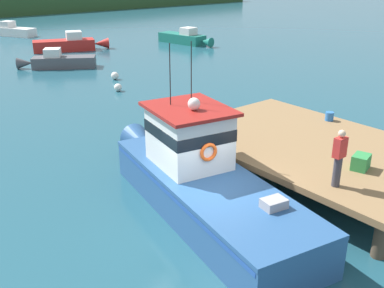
{
  "coord_description": "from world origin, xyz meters",
  "views": [
    {
      "loc": [
        -7.47,
        -8.53,
        6.86
      ],
      "look_at": [
        1.2,
        2.08,
        1.4
      ],
      "focal_mm": 42.3,
      "sensor_mm": 36.0,
      "label": 1
    }
  ],
  "objects_px": {
    "crate_single_by_cleat": "(361,162)",
    "moored_boat_far_right": "(185,38)",
    "main_fishing_boat": "(199,177)",
    "moored_boat_far_left": "(11,31)",
    "moored_boat_near_channel": "(59,61)",
    "mooring_buoy_inshore": "(118,87)",
    "deckhand_by_the_boat": "(339,157)",
    "mooring_buoy_spare_mooring": "(115,76)",
    "moored_boat_off_the_point": "(69,44)",
    "bait_bucket": "(329,116)"
  },
  "relations": [
    {
      "from": "crate_single_by_cleat",
      "to": "moored_boat_far_right",
      "type": "bearing_deg",
      "value": 61.29
    },
    {
      "from": "main_fishing_boat",
      "to": "moored_boat_far_left",
      "type": "bearing_deg",
      "value": 78.68
    },
    {
      "from": "moored_boat_far_right",
      "to": "moored_boat_far_left",
      "type": "xyz_separation_m",
      "value": [
        -10.71,
        15.28,
        -0.02
      ]
    },
    {
      "from": "moored_boat_near_channel",
      "to": "mooring_buoy_inshore",
      "type": "height_order",
      "value": "moored_boat_near_channel"
    },
    {
      "from": "deckhand_by_the_boat",
      "to": "moored_boat_far_right",
      "type": "height_order",
      "value": "deckhand_by_the_boat"
    },
    {
      "from": "deckhand_by_the_boat",
      "to": "moored_boat_near_channel",
      "type": "distance_m",
      "value": 24.81
    },
    {
      "from": "main_fishing_boat",
      "to": "moored_boat_near_channel",
      "type": "bearing_deg",
      "value": 76.67
    },
    {
      "from": "deckhand_by_the_boat",
      "to": "mooring_buoy_spare_mooring",
      "type": "height_order",
      "value": "deckhand_by_the_boat"
    },
    {
      "from": "moored_boat_far_left",
      "to": "mooring_buoy_inshore",
      "type": "relative_size",
      "value": 12.59
    },
    {
      "from": "moored_boat_off_the_point",
      "to": "crate_single_by_cleat",
      "type": "bearing_deg",
      "value": -99.19
    },
    {
      "from": "mooring_buoy_inshore",
      "to": "moored_boat_far_left",
      "type": "bearing_deg",
      "value": 83.82
    },
    {
      "from": "crate_single_by_cleat",
      "to": "bait_bucket",
      "type": "bearing_deg",
      "value": 46.36
    },
    {
      "from": "moored_boat_far_left",
      "to": "moored_boat_off_the_point",
      "type": "relative_size",
      "value": 0.89
    },
    {
      "from": "moored_boat_far_left",
      "to": "moored_boat_off_the_point",
      "type": "height_order",
      "value": "moored_boat_off_the_point"
    },
    {
      "from": "moored_boat_far_right",
      "to": "moored_boat_near_channel",
      "type": "distance_m",
      "value": 13.74
    },
    {
      "from": "bait_bucket",
      "to": "mooring_buoy_spare_mooring",
      "type": "height_order",
      "value": "bait_bucket"
    },
    {
      "from": "deckhand_by_the_boat",
      "to": "moored_boat_far_right",
      "type": "relative_size",
      "value": 0.27
    },
    {
      "from": "moored_boat_far_left",
      "to": "moored_boat_off_the_point",
      "type": "distance_m",
      "value": 11.85
    },
    {
      "from": "crate_single_by_cleat",
      "to": "bait_bucket",
      "type": "xyz_separation_m",
      "value": [
        3.1,
        3.25,
        -0.05
      ]
    },
    {
      "from": "main_fishing_boat",
      "to": "mooring_buoy_spare_mooring",
      "type": "bearing_deg",
      "value": 68.18
    },
    {
      "from": "moored_boat_near_channel",
      "to": "moored_boat_off_the_point",
      "type": "distance_m",
      "value": 7.05
    },
    {
      "from": "bait_bucket",
      "to": "mooring_buoy_spare_mooring",
      "type": "bearing_deg",
      "value": 91.96
    },
    {
      "from": "moored_boat_near_channel",
      "to": "moored_boat_off_the_point",
      "type": "xyz_separation_m",
      "value": [
        3.64,
        6.03,
        0.08
      ]
    },
    {
      "from": "moored_boat_off_the_point",
      "to": "bait_bucket",
      "type": "bearing_deg",
      "value": -93.84
    },
    {
      "from": "bait_bucket",
      "to": "moored_boat_far_left",
      "type": "height_order",
      "value": "bait_bucket"
    },
    {
      "from": "crate_single_by_cleat",
      "to": "deckhand_by_the_boat",
      "type": "relative_size",
      "value": 0.37
    },
    {
      "from": "moored_boat_near_channel",
      "to": "bait_bucket",
      "type": "bearing_deg",
      "value": -85.09
    },
    {
      "from": "deckhand_by_the_boat",
      "to": "mooring_buoy_inshore",
      "type": "distance_m",
      "value": 16.73
    },
    {
      "from": "deckhand_by_the_boat",
      "to": "moored_boat_far_left",
      "type": "height_order",
      "value": "deckhand_by_the_boat"
    },
    {
      "from": "crate_single_by_cleat",
      "to": "main_fishing_boat",
      "type": "bearing_deg",
      "value": 143.03
    },
    {
      "from": "moored_boat_off_the_point",
      "to": "mooring_buoy_inshore",
      "type": "relative_size",
      "value": 14.14
    },
    {
      "from": "crate_single_by_cleat",
      "to": "moored_boat_far_right",
      "type": "height_order",
      "value": "crate_single_by_cleat"
    },
    {
      "from": "deckhand_by_the_boat",
      "to": "mooring_buoy_spare_mooring",
      "type": "distance_m",
      "value": 19.54
    },
    {
      "from": "moored_boat_far_right",
      "to": "moored_boat_off_the_point",
      "type": "height_order",
      "value": "moored_boat_off_the_point"
    },
    {
      "from": "bait_bucket",
      "to": "mooring_buoy_spare_mooring",
      "type": "distance_m",
      "value": 15.63
    },
    {
      "from": "main_fishing_boat",
      "to": "moored_boat_far_left",
      "type": "distance_m",
      "value": 40.17
    },
    {
      "from": "moored_boat_off_the_point",
      "to": "mooring_buoy_inshore",
      "type": "bearing_deg",
      "value": -104.49
    },
    {
      "from": "moored_boat_far_right",
      "to": "moored_boat_off_the_point",
      "type": "relative_size",
      "value": 0.95
    },
    {
      "from": "crate_single_by_cleat",
      "to": "moored_boat_off_the_point",
      "type": "bearing_deg",
      "value": 80.81
    },
    {
      "from": "moored_boat_near_channel",
      "to": "mooring_buoy_inshore",
      "type": "relative_size",
      "value": 11.56
    },
    {
      "from": "deckhand_by_the_boat",
      "to": "moored_boat_far_right",
      "type": "distance_m",
      "value": 31.72
    },
    {
      "from": "main_fishing_boat",
      "to": "deckhand_by_the_boat",
      "type": "height_order",
      "value": "main_fishing_boat"
    },
    {
      "from": "moored_boat_near_channel",
      "to": "moored_boat_far_left",
      "type": "height_order",
      "value": "moored_boat_far_left"
    },
    {
      "from": "bait_bucket",
      "to": "deckhand_by_the_boat",
      "type": "height_order",
      "value": "deckhand_by_the_boat"
    },
    {
      "from": "moored_boat_far_left",
      "to": "moored_boat_off_the_point",
      "type": "xyz_separation_m",
      "value": [
        0.86,
        -11.81,
        0.05
      ]
    },
    {
      "from": "mooring_buoy_inshore",
      "to": "bait_bucket",
      "type": "bearing_deg",
      "value": -81.86
    },
    {
      "from": "main_fishing_boat",
      "to": "moored_boat_far_right",
      "type": "distance_m",
      "value": 30.45
    },
    {
      "from": "main_fishing_boat",
      "to": "mooring_buoy_spare_mooring",
      "type": "relative_size",
      "value": 20.56
    },
    {
      "from": "moored_boat_far_left",
      "to": "mooring_buoy_spare_mooring",
      "type": "relative_size",
      "value": 11.59
    },
    {
      "from": "moored_boat_off_the_point",
      "to": "moored_boat_near_channel",
      "type": "bearing_deg",
      "value": -121.13
    }
  ]
}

